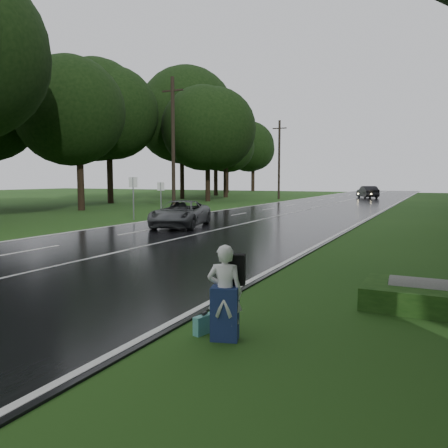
% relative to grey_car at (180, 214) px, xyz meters
% --- Properties ---
extents(ground, '(160.00, 160.00, 0.00)m').
position_rel_grey_car_xyz_m(ground, '(2.34, -10.99, -0.73)').
color(ground, '#1F4213').
rests_on(ground, ground).
extents(road, '(12.00, 140.00, 0.04)m').
position_rel_grey_car_xyz_m(road, '(2.34, 9.01, -0.71)').
color(road, black).
rests_on(road, ground).
extents(lane_center, '(0.12, 140.00, 0.01)m').
position_rel_grey_car_xyz_m(lane_center, '(2.34, 9.01, -0.68)').
color(lane_center, silver).
rests_on(lane_center, road).
extents(grey_car, '(3.45, 5.37, 1.38)m').
position_rel_grey_car_xyz_m(grey_car, '(0.00, 0.00, 0.00)').
color(grey_car, '#484B4D').
rests_on(grey_car, road).
extents(far_car, '(3.48, 5.01, 1.57)m').
position_rel_grey_car_xyz_m(far_car, '(3.61, 40.14, 0.09)').
color(far_car, black).
rests_on(far_car, road).
extents(hitchhiker, '(0.64, 0.61, 1.54)m').
position_rel_grey_car_xyz_m(hitchhiker, '(9.31, -13.85, -0.02)').
color(hitchhiker, silver).
rests_on(hitchhiker, ground).
extents(suitcase, '(0.24, 0.46, 0.31)m').
position_rel_grey_car_xyz_m(suitcase, '(8.87, -13.73, -0.57)').
color(suitcase, teal).
rests_on(suitcase, ground).
extents(culvert, '(1.21, 0.60, 0.60)m').
position_rel_grey_car_xyz_m(culvert, '(12.04, -10.53, -0.73)').
color(culvert, slate).
rests_on(culvert, ground).
extents(utility_pole_mid, '(1.80, 0.28, 10.11)m').
position_rel_grey_car_xyz_m(utility_pole_mid, '(-6.16, 9.11, -0.73)').
color(utility_pole_mid, black).
rests_on(utility_pole_mid, ground).
extents(utility_pole_far, '(1.80, 0.28, 9.71)m').
position_rel_grey_car_xyz_m(utility_pole_far, '(-6.16, 33.60, -0.73)').
color(utility_pole_far, black).
rests_on(utility_pole_far, ground).
extents(road_sign_a, '(0.64, 0.10, 2.65)m').
position_rel_grey_car_xyz_m(road_sign_a, '(-4.86, 2.42, -0.73)').
color(road_sign_a, white).
rests_on(road_sign_a, ground).
extents(road_sign_b, '(0.55, 0.10, 2.31)m').
position_rel_grey_car_xyz_m(road_sign_b, '(-4.86, 5.44, -0.73)').
color(road_sign_b, white).
rests_on(road_sign_b, ground).
extents(tree_left_d, '(8.89, 8.89, 13.89)m').
position_rel_grey_car_xyz_m(tree_left_d, '(-13.90, 7.44, -0.73)').
color(tree_left_d, black).
rests_on(tree_left_d, ground).
extents(tree_left_e, '(8.77, 8.77, 13.70)m').
position_rel_grey_car_xyz_m(tree_left_e, '(-11.54, 24.77, -0.73)').
color(tree_left_e, black).
rests_on(tree_left_e, ground).
extents(tree_left_f, '(9.65, 9.65, 15.07)m').
position_rel_grey_car_xyz_m(tree_left_f, '(-14.32, 35.21, -0.73)').
color(tree_left_f, black).
rests_on(tree_left_f, ground).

